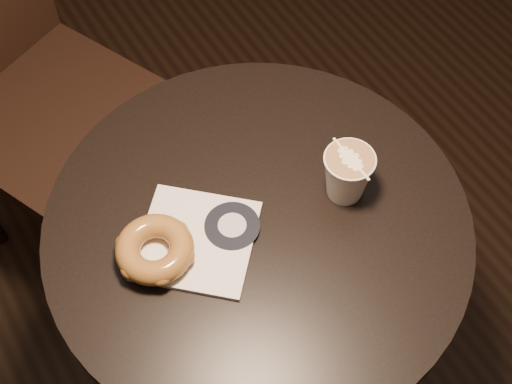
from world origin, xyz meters
TOP-DOWN VIEW (x-y plane):
  - cafe_table at (0.00, 0.00)m, footprint 0.70×0.70m
  - chair at (-0.21, 0.71)m, footprint 0.57×0.57m
  - pastry_bag at (-0.10, 0.02)m, footprint 0.25×0.25m
  - doughnut at (-0.17, 0.03)m, footprint 0.12×0.12m
  - latte_cup at (0.15, -0.03)m, footprint 0.08×0.08m

SIDE VIEW (x-z plane):
  - cafe_table at x=0.00m, z-range 0.18..0.93m
  - chair at x=-0.21m, z-range 0.06..1.15m
  - pastry_bag at x=-0.10m, z-range 0.75..0.76m
  - doughnut at x=-0.17m, z-range 0.76..0.80m
  - latte_cup at x=0.15m, z-range 0.75..0.84m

